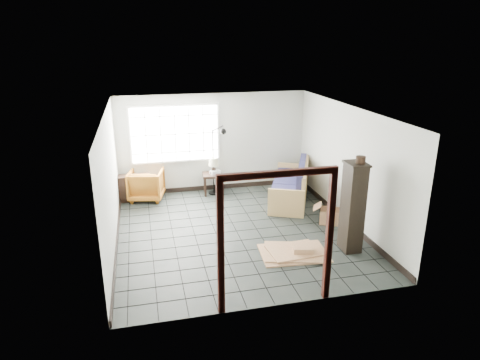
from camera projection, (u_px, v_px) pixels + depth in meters
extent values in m
plane|color=black|center=(236.00, 231.00, 9.21)|extent=(5.50, 5.50, 0.00)
cube|color=beige|center=(213.00, 143.00, 11.32)|extent=(5.00, 0.02, 2.60)
cube|color=beige|center=(278.00, 230.00, 6.25)|extent=(5.00, 0.02, 2.60)
cube|color=beige|center=(110.00, 183.00, 8.24)|extent=(0.02, 5.50, 2.60)
cube|color=beige|center=(348.00, 166.00, 9.33)|extent=(0.02, 5.50, 2.60)
cube|color=white|center=(236.00, 111.00, 8.37)|extent=(5.00, 5.50, 0.02)
cube|color=black|center=(214.00, 187.00, 11.70)|extent=(4.95, 0.03, 0.12)
cube|color=black|center=(117.00, 241.00, 8.65)|extent=(0.03, 5.45, 0.12)
cube|color=black|center=(342.00, 218.00, 9.73)|extent=(0.03, 5.45, 0.12)
cube|color=silver|center=(175.00, 134.00, 10.97)|extent=(2.32, 0.06, 1.52)
cube|color=white|center=(175.00, 134.00, 10.93)|extent=(2.20, 0.02, 1.40)
cube|color=black|center=(221.00, 250.00, 6.20)|extent=(0.10, 0.08, 2.10)
cube|color=black|center=(329.00, 238.00, 6.57)|extent=(0.10, 0.08, 2.10)
cube|color=black|center=(279.00, 174.00, 6.03)|extent=(1.80, 0.08, 0.10)
cube|color=#AD834E|center=(289.00, 193.00, 10.87)|extent=(1.62, 2.25, 0.38)
cube|color=#AD834E|center=(286.00, 203.00, 9.83)|extent=(0.79, 0.40, 0.67)
cube|color=#AD834E|center=(293.00, 175.00, 11.83)|extent=(0.79, 0.40, 0.67)
cube|color=#AD834E|center=(305.00, 180.00, 10.68)|extent=(0.93, 1.94, 0.73)
cube|color=#1B1F44|center=(287.00, 192.00, 10.15)|extent=(0.96, 0.92, 0.17)
cube|color=#1B1F44|center=(300.00, 183.00, 10.02)|extent=(0.41, 0.67, 0.54)
cube|color=#1B1F44|center=(289.00, 183.00, 10.79)|extent=(0.96, 0.92, 0.17)
cube|color=#1B1F44|center=(302.00, 174.00, 10.66)|extent=(0.41, 0.67, 0.54)
cube|color=#1B1F44|center=(291.00, 175.00, 11.43)|extent=(0.96, 0.92, 0.17)
cube|color=#1B1F44|center=(303.00, 166.00, 11.30)|extent=(0.41, 0.67, 0.54)
imported|color=brown|center=(146.00, 183.00, 10.89)|extent=(0.98, 0.94, 0.85)
cube|color=black|center=(212.00, 175.00, 11.23)|extent=(0.55, 0.55, 0.06)
cube|color=black|center=(205.00, 187.00, 11.10)|extent=(0.06, 0.06, 0.50)
cube|color=black|center=(221.00, 187.00, 11.15)|extent=(0.06, 0.06, 0.50)
cube|color=black|center=(205.00, 182.00, 11.48)|extent=(0.06, 0.06, 0.50)
cube|color=black|center=(219.00, 182.00, 11.53)|extent=(0.06, 0.06, 0.50)
cylinder|color=black|center=(214.00, 171.00, 11.24)|extent=(0.12, 0.12, 0.15)
cylinder|color=black|center=(214.00, 166.00, 11.19)|extent=(0.03, 0.03, 0.11)
cone|color=beige|center=(214.00, 162.00, 11.16)|extent=(0.30, 0.30, 0.21)
cube|color=silver|center=(215.00, 172.00, 11.20)|extent=(0.29, 0.24, 0.09)
cylinder|color=black|center=(211.00, 173.00, 11.15)|extent=(0.03, 0.06, 0.05)
cylinder|color=black|center=(214.00, 193.00, 11.40)|extent=(0.32, 0.32, 0.03)
cylinder|color=black|center=(213.00, 162.00, 11.12)|extent=(0.03, 0.03, 1.71)
cylinder|color=black|center=(218.00, 128.00, 10.80)|extent=(0.29, 0.06, 0.15)
sphere|color=black|center=(223.00, 132.00, 10.78)|extent=(0.17, 0.17, 0.15)
cube|color=black|center=(133.00, 188.00, 10.84)|extent=(0.85, 0.33, 0.66)
cube|color=black|center=(133.00, 187.00, 10.84)|extent=(0.80, 0.29, 0.03)
cube|color=black|center=(353.00, 208.00, 8.16)|extent=(0.34, 0.45, 1.75)
cube|color=black|center=(357.00, 164.00, 7.88)|extent=(0.39, 0.49, 0.04)
cylinder|color=black|center=(361.00, 160.00, 7.81)|extent=(0.18, 0.18, 0.13)
cube|color=#916A46|center=(330.00, 222.00, 9.63)|extent=(0.57, 0.53, 0.02)
cube|color=black|center=(320.00, 215.00, 9.63)|extent=(0.17, 0.34, 0.31)
cube|color=#916A46|center=(341.00, 217.00, 9.54)|extent=(0.17, 0.34, 0.31)
cube|color=#916A46|center=(330.00, 219.00, 9.41)|extent=(0.43, 0.21, 0.31)
cube|color=#916A46|center=(330.00, 213.00, 9.76)|extent=(0.43, 0.21, 0.31)
cube|color=#916A46|center=(317.00, 206.00, 9.57)|extent=(0.31, 0.41, 0.13)
cube|color=#916A46|center=(344.00, 208.00, 9.46)|extent=(0.31, 0.41, 0.13)
cube|color=#916A46|center=(294.00, 253.00, 8.25)|extent=(1.34, 1.00, 0.03)
cube|color=#916A46|center=(294.00, 252.00, 8.24)|extent=(1.30, 1.10, 0.03)
cube|color=#916A46|center=(294.00, 251.00, 8.23)|extent=(1.01, 0.76, 0.03)
cube|color=#916A46|center=(303.00, 248.00, 8.17)|extent=(0.43, 0.38, 0.11)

